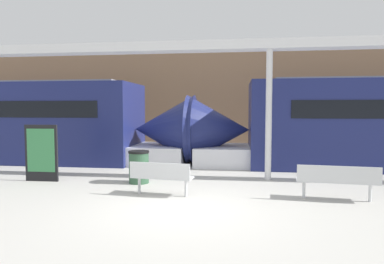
{
  "coord_description": "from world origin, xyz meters",
  "views": [
    {
      "loc": [
        1.09,
        -7.03,
        2.09
      ],
      "look_at": [
        -0.26,
        3.28,
        1.4
      ],
      "focal_mm": 32.0,
      "sensor_mm": 36.0,
      "label": 1
    }
  ],
  "objects_px": {
    "bench_near": "(161,175)",
    "support_column_near": "(269,116)",
    "train_right": "(16,123)",
    "trash_bin": "(139,167)",
    "poster_board": "(41,153)",
    "bench_far": "(337,179)"
  },
  "relations": [
    {
      "from": "bench_near",
      "to": "support_column_near",
      "type": "bearing_deg",
      "value": 46.82
    },
    {
      "from": "train_right",
      "to": "support_column_near",
      "type": "xyz_separation_m",
      "value": [
        9.95,
        -2.73,
        0.4
      ]
    },
    {
      "from": "train_right",
      "to": "support_column_near",
      "type": "distance_m",
      "value": 10.32
    },
    {
      "from": "bench_near",
      "to": "trash_bin",
      "type": "xyz_separation_m",
      "value": [
        -0.94,
        1.33,
        -0.04
      ]
    },
    {
      "from": "support_column_near",
      "to": "bench_near",
      "type": "bearing_deg",
      "value": -140.34
    },
    {
      "from": "poster_board",
      "to": "support_column_near",
      "type": "bearing_deg",
      "value": 9.24
    },
    {
      "from": "support_column_near",
      "to": "trash_bin",
      "type": "bearing_deg",
      "value": -165.73
    },
    {
      "from": "bench_far",
      "to": "train_right",
      "type": "bearing_deg",
      "value": 162.25
    },
    {
      "from": "bench_near",
      "to": "bench_far",
      "type": "relative_size",
      "value": 0.85
    },
    {
      "from": "bench_far",
      "to": "trash_bin",
      "type": "distance_m",
      "value": 5.19
    },
    {
      "from": "poster_board",
      "to": "support_column_near",
      "type": "distance_m",
      "value": 6.72
    },
    {
      "from": "bench_near",
      "to": "poster_board",
      "type": "relative_size",
      "value": 0.94
    },
    {
      "from": "train_right",
      "to": "support_column_near",
      "type": "height_order",
      "value": "support_column_near"
    },
    {
      "from": "bench_far",
      "to": "poster_board",
      "type": "distance_m",
      "value": 7.99
    },
    {
      "from": "train_right",
      "to": "bench_near",
      "type": "xyz_separation_m",
      "value": [
        7.21,
        -5.0,
        -1.01
      ]
    },
    {
      "from": "train_right",
      "to": "poster_board",
      "type": "bearing_deg",
      "value": -48.16
    },
    {
      "from": "train_right",
      "to": "bench_near",
      "type": "height_order",
      "value": "train_right"
    },
    {
      "from": "trash_bin",
      "to": "bench_far",
      "type": "bearing_deg",
      "value": -14.03
    },
    {
      "from": "bench_far",
      "to": "poster_board",
      "type": "height_order",
      "value": "poster_board"
    },
    {
      "from": "train_right",
      "to": "bench_near",
      "type": "relative_size",
      "value": 9.47
    },
    {
      "from": "train_right",
      "to": "trash_bin",
      "type": "height_order",
      "value": "train_right"
    },
    {
      "from": "trash_bin",
      "to": "support_column_near",
      "type": "relative_size",
      "value": 0.24
    }
  ]
}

